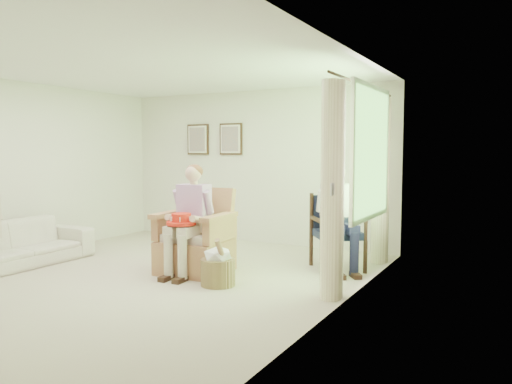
# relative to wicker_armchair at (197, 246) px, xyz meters

# --- Properties ---
(floor) EXTENTS (5.50, 5.50, 0.00)m
(floor) POSITION_rel_wicker_armchair_xyz_m (-0.39, -0.48, -0.34)
(floor) COLOR beige
(floor) RESTS_ON ground
(back_wall) EXTENTS (5.00, 0.04, 2.60)m
(back_wall) POSITION_rel_wicker_armchair_xyz_m (-0.39, 2.27, 0.96)
(back_wall) COLOR silver
(back_wall) RESTS_ON ground
(left_wall) EXTENTS (0.04, 5.50, 2.60)m
(left_wall) POSITION_rel_wicker_armchair_xyz_m (-2.89, -0.48, 0.96)
(left_wall) COLOR silver
(left_wall) RESTS_ON ground
(right_wall) EXTENTS (0.04, 5.50, 2.60)m
(right_wall) POSITION_rel_wicker_armchair_xyz_m (2.11, -0.48, 0.96)
(right_wall) COLOR silver
(right_wall) RESTS_ON ground
(ceiling) EXTENTS (5.00, 5.50, 0.02)m
(ceiling) POSITION_rel_wicker_armchair_xyz_m (-0.39, -0.48, 2.26)
(ceiling) COLOR white
(ceiling) RESTS_ON back_wall
(window) EXTENTS (0.13, 2.50, 1.63)m
(window) POSITION_rel_wicker_armchair_xyz_m (2.07, 0.72, 1.24)
(window) COLOR #2D6B23
(window) RESTS_ON right_wall
(curtain_left) EXTENTS (0.34, 0.34, 2.30)m
(curtain_left) POSITION_rel_wicker_armchair_xyz_m (1.94, -0.26, 0.81)
(curtain_left) COLOR #FEF6C6
(curtain_left) RESTS_ON ground
(curtain_right) EXTENTS (0.34, 0.34, 2.30)m
(curtain_right) POSITION_rel_wicker_armchair_xyz_m (1.94, 1.70, 0.81)
(curtain_right) COLOR #FEF6C6
(curtain_right) RESTS_ON ground
(framed_print_left) EXTENTS (0.45, 0.05, 0.55)m
(framed_print_left) POSITION_rel_wicker_armchair_xyz_m (-1.54, 2.23, 1.44)
(framed_print_left) COLOR #382114
(framed_print_left) RESTS_ON back_wall
(framed_print_right) EXTENTS (0.45, 0.05, 0.55)m
(framed_print_right) POSITION_rel_wicker_armchair_xyz_m (-0.84, 2.23, 1.44)
(framed_print_right) COLOR #382114
(framed_print_right) RESTS_ON back_wall
(wicker_armchair) EXTENTS (0.85, 0.84, 1.08)m
(wicker_armchair) POSITION_rel_wicker_armchair_xyz_m (0.00, 0.00, 0.00)
(wicker_armchair) COLOR tan
(wicker_armchair) RESTS_ON ground
(wood_armchair) EXTENTS (0.63, 0.59, 0.97)m
(wood_armchair) POSITION_rel_wicker_armchair_xyz_m (1.56, 1.09, 0.19)
(wood_armchair) COLOR black
(wood_armchair) RESTS_ON ground
(sofa) EXTENTS (2.09, 0.82, 0.61)m
(sofa) POSITION_rel_wicker_armchair_xyz_m (-2.34, -0.95, -0.04)
(sofa) COLOR #EFE9CE
(sofa) RESTS_ON ground
(person_wicker) EXTENTS (0.40, 0.62, 1.37)m
(person_wicker) POSITION_rel_wicker_armchair_xyz_m (0.00, -0.14, 0.46)
(person_wicker) COLOR beige
(person_wicker) RESTS_ON ground
(person_dark) EXTENTS (0.40, 0.62, 1.37)m
(person_dark) POSITION_rel_wicker_armchair_xyz_m (1.56, 0.93, 0.46)
(person_dark) COLOR #181936
(person_dark) RESTS_ON ground
(red_hat) EXTENTS (0.36, 0.36, 0.14)m
(red_hat) POSITION_rel_wicker_armchair_xyz_m (0.02, -0.35, 0.38)
(red_hat) COLOR red
(red_hat) RESTS_ON person_wicker
(hatbox) EXTENTS (0.50, 0.50, 0.59)m
(hatbox) POSITION_rel_wicker_armchair_xyz_m (0.61, -0.43, -0.11)
(hatbox) COLOR tan
(hatbox) RESTS_ON ground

